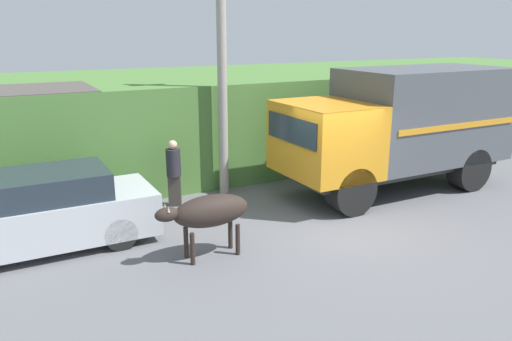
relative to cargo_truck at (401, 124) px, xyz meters
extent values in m
plane|color=slate|center=(-2.99, -1.27, -1.80)|extent=(60.00, 60.00, 0.00)
cube|color=#4C7A38|center=(-2.99, 5.69, -0.39)|extent=(32.00, 7.00, 2.83)
cube|color=#2D2D2D|center=(-0.19, 0.04, -1.13)|extent=(5.92, 1.97, 0.18)
cube|color=orange|center=(-2.44, 0.04, -0.16)|extent=(1.93, 2.46, 1.76)
cube|color=#232D38|center=(-3.42, 0.04, 0.16)|extent=(0.04, 2.09, 0.62)
cube|color=#4C5156|center=(0.78, 0.04, 0.20)|extent=(4.51, 2.46, 2.48)
cube|color=orange|center=(0.78, -1.21, 0.08)|extent=(4.06, 0.03, 0.14)
cylinder|color=black|center=(-2.34, -0.92, -1.22)|extent=(1.17, 0.54, 1.17)
cylinder|color=black|center=(1.68, -0.92, -1.22)|extent=(1.17, 0.54, 1.17)
ellipsoid|color=#2D231E|center=(-6.15, -1.54, -0.87)|extent=(1.50, 0.61, 0.61)
ellipsoid|color=#2D231E|center=(-7.01, -1.54, -0.80)|extent=(0.46, 0.27, 0.27)
cone|color=#B7AD93|center=(-7.01, -1.65, -0.66)|extent=(0.06, 0.06, 0.11)
cone|color=#B7AD93|center=(-7.01, -1.44, -0.66)|extent=(0.06, 0.06, 0.11)
cylinder|color=#2D231E|center=(-6.61, -1.71, -1.49)|extent=(0.09, 0.09, 0.62)
cylinder|color=#2D231E|center=(-6.61, -1.37, -1.49)|extent=(0.09, 0.09, 0.62)
cylinder|color=#2D231E|center=(-5.68, -1.71, -1.49)|extent=(0.09, 0.09, 0.62)
cylinder|color=#2D231E|center=(-5.68, -1.37, -1.49)|extent=(0.09, 0.09, 0.62)
cube|color=silver|center=(-9.02, 0.38, -1.19)|extent=(4.49, 1.77, 0.86)
cube|color=#232D38|center=(-8.91, 0.38, -0.50)|extent=(2.47, 1.63, 0.52)
cylinder|color=black|center=(-7.63, -0.36, -1.47)|extent=(0.66, 0.28, 0.66)
cube|color=#38332D|center=(-5.83, 1.56, -1.42)|extent=(0.36, 0.30, 0.77)
cylinder|color=#26262D|center=(-5.83, 1.56, -0.70)|extent=(0.47, 0.47, 0.67)
sphere|color=#DBB28E|center=(-5.83, 1.56, -0.25)|extent=(0.22, 0.22, 0.22)
cylinder|color=#9E998E|center=(-4.35, 1.88, 1.41)|extent=(0.24, 0.24, 6.43)
camera|label=1|loc=(-9.54, -9.75, 2.41)|focal=35.00mm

